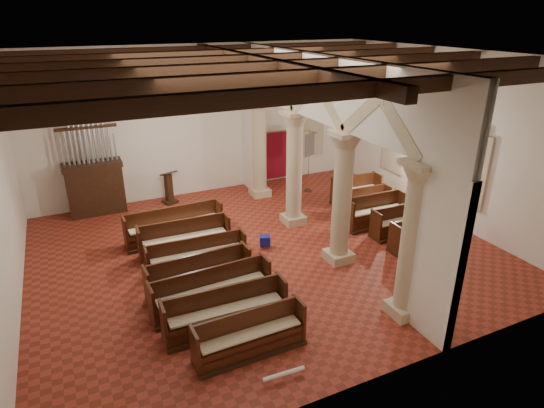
% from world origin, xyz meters
% --- Properties ---
extents(floor, '(14.00, 14.00, 0.00)m').
position_xyz_m(floor, '(0.00, 0.00, 0.00)').
color(floor, maroon).
rests_on(floor, ground).
extents(ceiling, '(14.00, 14.00, 0.00)m').
position_xyz_m(ceiling, '(0.00, 0.00, 6.00)').
color(ceiling, black).
rests_on(ceiling, wall_back).
extents(wall_back, '(14.00, 0.02, 6.00)m').
position_xyz_m(wall_back, '(0.00, 6.00, 3.00)').
color(wall_back, white).
rests_on(wall_back, floor).
extents(wall_front, '(14.00, 0.02, 6.00)m').
position_xyz_m(wall_front, '(0.00, -6.00, 3.00)').
color(wall_front, white).
rests_on(wall_front, floor).
extents(wall_right, '(0.02, 12.00, 6.00)m').
position_xyz_m(wall_right, '(7.00, 0.00, 3.00)').
color(wall_right, white).
rests_on(wall_right, floor).
extents(ceiling_beams, '(13.80, 11.80, 0.30)m').
position_xyz_m(ceiling_beams, '(0.00, 0.00, 5.82)').
color(ceiling_beams, '#341F10').
rests_on(ceiling_beams, wall_back).
extents(arcade, '(0.90, 11.90, 6.00)m').
position_xyz_m(arcade, '(1.80, 0.00, 3.56)').
color(arcade, '#BFB18E').
rests_on(arcade, floor).
extents(window_right_a, '(0.03, 1.00, 2.20)m').
position_xyz_m(window_right_a, '(6.98, -1.50, 2.20)').
color(window_right_a, '#2C6454').
rests_on(window_right_a, wall_right).
extents(window_right_b, '(0.03, 1.00, 2.20)m').
position_xyz_m(window_right_b, '(6.98, 2.50, 2.20)').
color(window_right_b, '#2C6454').
rests_on(window_right_b, wall_right).
extents(window_back, '(1.00, 0.03, 2.20)m').
position_xyz_m(window_back, '(5.00, 5.98, 2.20)').
color(window_back, '#2C6454').
rests_on(window_back, wall_back).
extents(pipe_organ, '(2.10, 0.85, 4.40)m').
position_xyz_m(pipe_organ, '(-4.50, 5.50, 1.37)').
color(pipe_organ, '#341F10').
rests_on(pipe_organ, floor).
extents(lectern, '(0.67, 0.71, 1.38)m').
position_xyz_m(lectern, '(-1.81, 5.28, 0.57)').
color(lectern, '#3E2613').
rests_on(lectern, floor).
extents(dossal_curtain, '(1.80, 0.07, 2.17)m').
position_xyz_m(dossal_curtain, '(3.50, 5.92, 1.17)').
color(dossal_curtain, maroon).
rests_on(dossal_curtain, floor).
extents(processional_banner, '(0.57, 0.73, 2.71)m').
position_xyz_m(processional_banner, '(3.88, 4.09, 0.84)').
color(processional_banner, '#341F10').
rests_on(processional_banner, floor).
extents(hymnal_box_a, '(0.38, 0.35, 0.32)m').
position_xyz_m(hymnal_box_a, '(-1.16, -3.82, 0.26)').
color(hymnal_box_a, navy).
rests_on(hymnal_box_a, floor).
extents(hymnal_box_b, '(0.35, 0.31, 0.29)m').
position_xyz_m(hymnal_box_b, '(-0.98, -3.35, 0.24)').
color(hymnal_box_b, '#151590').
rests_on(hymnal_box_b, floor).
extents(hymnal_box_c, '(0.40, 0.36, 0.33)m').
position_xyz_m(hymnal_box_c, '(0.07, 0.18, 0.26)').
color(hymnal_box_c, navy).
rests_on(hymnal_box_c, floor).
extents(tube_heater_a, '(0.93, 0.14, 0.09)m').
position_xyz_m(tube_heater_a, '(-1.95, -5.23, 0.16)').
color(tube_heater_a, white).
rests_on(tube_heater_a, floor).
extents(tube_heater_b, '(0.85, 0.40, 0.09)m').
position_xyz_m(tube_heater_b, '(-3.06, -3.39, 0.16)').
color(tube_heater_b, white).
rests_on(tube_heater_b, floor).
extents(nave_pew_0, '(2.58, 0.73, 1.02)m').
position_xyz_m(nave_pew_0, '(-2.26, -4.16, 0.34)').
color(nave_pew_0, '#341F10').
rests_on(nave_pew_0, floor).
extents(nave_pew_1, '(3.02, 0.81, 1.08)m').
position_xyz_m(nave_pew_1, '(-2.46, -3.14, 0.36)').
color(nave_pew_1, '#341F10').
rests_on(nave_pew_1, floor).
extents(nave_pew_2, '(3.17, 0.85, 1.08)m').
position_xyz_m(nave_pew_2, '(-2.49, -2.17, 0.35)').
color(nave_pew_2, '#341F10').
rests_on(nave_pew_2, floor).
extents(nave_pew_3, '(2.89, 0.85, 1.08)m').
position_xyz_m(nave_pew_3, '(-2.57, -1.34, 0.36)').
color(nave_pew_3, '#341F10').
rests_on(nave_pew_3, floor).
extents(nave_pew_4, '(2.98, 0.75, 0.96)m').
position_xyz_m(nave_pew_4, '(-2.27, -0.11, 0.31)').
color(nave_pew_4, '#341F10').
rests_on(nave_pew_4, floor).
extents(nave_pew_5, '(2.87, 0.85, 1.12)m').
position_xyz_m(nave_pew_5, '(-2.35, 0.93, 0.37)').
color(nave_pew_5, '#341F10').
rests_on(nave_pew_5, floor).
extents(nave_pew_6, '(3.25, 0.84, 1.14)m').
position_xyz_m(nave_pew_6, '(-2.41, 2.00, 0.38)').
color(nave_pew_6, '#341F10').
rests_on(nave_pew_6, floor).
extents(aisle_pew_0, '(1.88, 0.76, 1.04)m').
position_xyz_m(aisle_pew_0, '(4.46, -1.98, 0.35)').
color(aisle_pew_0, '#341F10').
rests_on(aisle_pew_0, floor).
extents(aisle_pew_1, '(1.72, 0.70, 1.03)m').
position_xyz_m(aisle_pew_1, '(4.46, -0.89, 0.35)').
color(aisle_pew_1, '#341F10').
rests_on(aisle_pew_1, floor).
extents(aisle_pew_2, '(2.30, 0.81, 1.15)m').
position_xyz_m(aisle_pew_2, '(4.33, 0.07, 0.39)').
color(aisle_pew_2, '#341F10').
rests_on(aisle_pew_2, floor).
extents(aisle_pew_3, '(1.92, 0.71, 0.98)m').
position_xyz_m(aisle_pew_3, '(4.74, 1.15, 0.33)').
color(aisle_pew_3, '#341F10').
rests_on(aisle_pew_3, floor).
extents(aisle_pew_4, '(2.01, 0.85, 1.12)m').
position_xyz_m(aisle_pew_4, '(4.93, 2.10, 0.38)').
color(aisle_pew_4, '#341F10').
rests_on(aisle_pew_4, floor).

